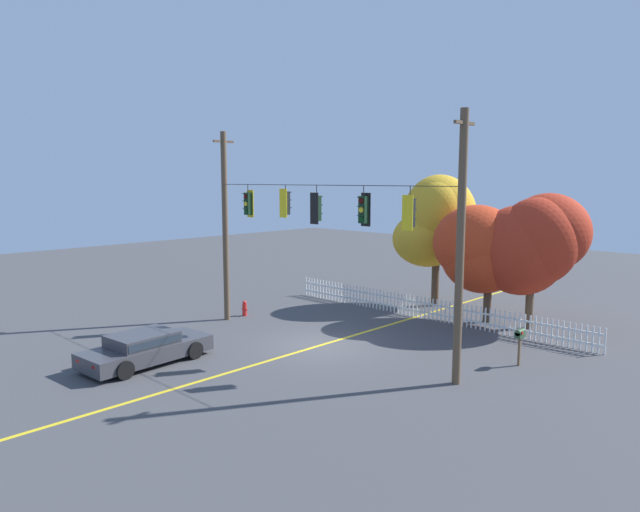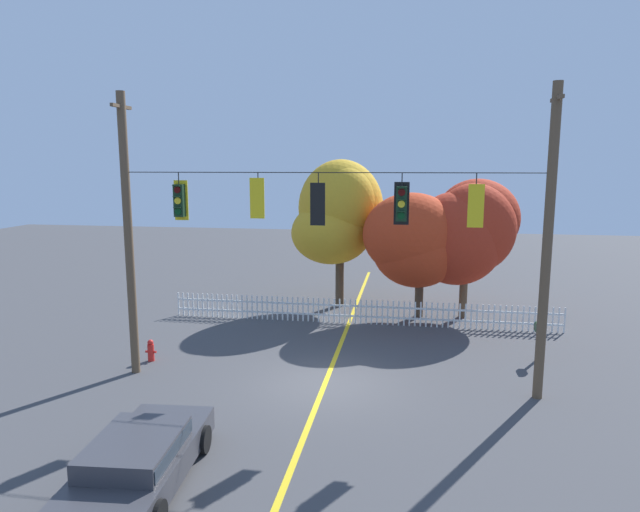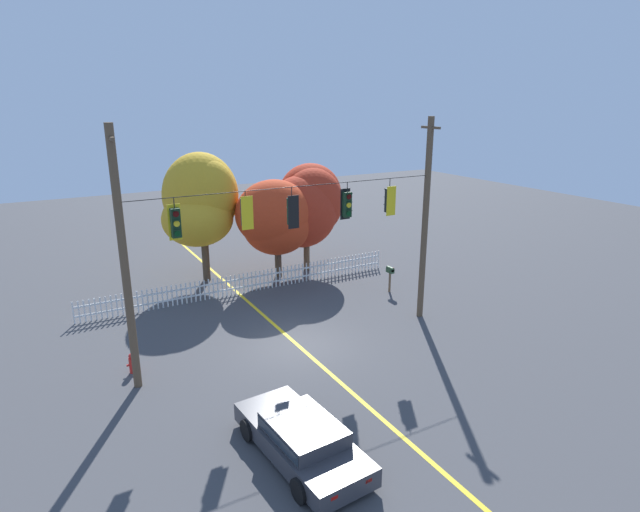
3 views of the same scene
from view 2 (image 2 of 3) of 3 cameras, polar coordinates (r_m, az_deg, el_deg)
ground at (r=17.23m, az=0.50°, el=-13.09°), size 80.00×80.00×0.00m
lane_centerline_stripe at (r=17.23m, az=0.50°, el=-13.08°), size 0.16×36.00×0.01m
signal_support_span at (r=16.07m, az=0.52°, el=1.77°), size 12.58×1.10×8.76m
traffic_signal_southbound_primary at (r=17.21m, az=-14.31°, el=5.59°), size 0.43×0.38×1.45m
traffic_signal_eastbound_side at (r=16.36m, az=-6.40°, el=5.99°), size 0.43×0.38×1.33m
traffic_signal_westbound_side at (r=15.98m, az=-0.17°, el=5.42°), size 0.43×0.38×1.51m
traffic_signal_northbound_primary at (r=15.79m, az=8.42°, el=5.38°), size 0.43×0.38×1.47m
traffic_signal_northbound_secondary at (r=15.87m, az=15.76°, el=5.05°), size 0.43×0.38×1.49m
white_picket_fence at (r=23.27m, az=4.24°, el=-5.75°), size 16.22×0.06×1.04m
autumn_maple_near_fence at (r=25.42m, az=1.97°, el=4.31°), size 4.18×4.02×6.85m
autumn_maple_mid at (r=23.68m, az=9.68°, el=1.59°), size 4.20×3.52×5.46m
autumn_oak_far_east at (r=24.37m, az=14.98°, el=2.64°), size 4.72×4.10×6.02m
parked_car at (r=12.62m, az=-18.26°, el=-19.39°), size 2.29×4.76×1.15m
fire_hydrant at (r=19.84m, az=-17.08°, el=-9.31°), size 0.38×0.22×0.75m
roadside_mailbox at (r=20.16m, az=21.65°, el=-7.12°), size 0.25×0.44×1.34m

